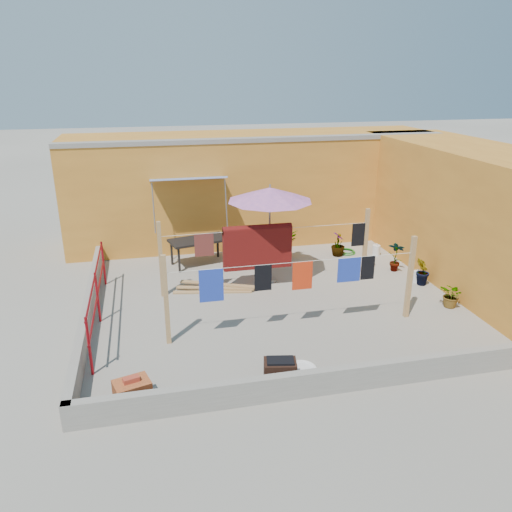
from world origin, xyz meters
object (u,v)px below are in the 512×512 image
at_px(brick_stack, 133,392).
at_px(green_hose, 346,252).
at_px(patio_umbrella, 270,195).
at_px(water_jug_a, 417,277).
at_px(white_basin, 302,370).
at_px(plant_back_a, 283,243).
at_px(water_jug_b, 376,250).
at_px(brazier, 280,372).
at_px(outdoor_table, 199,241).

xyz_separation_m(brick_stack, green_hose, (5.97, 5.79, -0.17)).
xyz_separation_m(patio_umbrella, water_jug_a, (3.57, -0.90, -2.04)).
distance_m(white_basin, green_hose, 6.36).
bearing_deg(plant_back_a, brick_stack, -124.89).
distance_m(brick_stack, plant_back_a, 7.15).
bearing_deg(water_jug_b, patio_umbrella, -162.09).
relative_size(water_jug_b, plant_back_a, 0.43).
bearing_deg(patio_umbrella, water_jug_b, 17.91).
height_order(patio_umbrella, brick_stack, patio_umbrella).
relative_size(patio_umbrella, green_hose, 4.73).
height_order(brazier, plant_back_a, plant_back_a).
bearing_deg(brazier, outdoor_table, 96.45).
bearing_deg(outdoor_table, plant_back_a, 0.94).
bearing_deg(water_jug_b, brazier, -128.44).
xyz_separation_m(patio_umbrella, water_jug_b, (3.41, 1.10, -2.04)).
relative_size(brick_stack, white_basin, 1.18).
xyz_separation_m(water_jug_a, plant_back_a, (-2.77, 2.45, 0.26)).
height_order(brazier, white_basin, brazier).
bearing_deg(plant_back_a, brazier, -106.13).
distance_m(water_jug_b, green_hose, 0.84).
distance_m(patio_umbrella, green_hose, 3.74).
distance_m(patio_umbrella, outdoor_table, 2.67).
height_order(brazier, water_jug_a, brazier).
xyz_separation_m(outdoor_table, green_hose, (4.24, -0.03, -0.61)).
distance_m(outdoor_table, white_basin, 5.73).
bearing_deg(brazier, brick_stack, 179.33).
distance_m(water_jug_a, green_hose, 2.54).
relative_size(outdoor_table, brazier, 2.82).
xyz_separation_m(white_basin, water_jug_b, (3.85, 5.17, 0.10)).
xyz_separation_m(white_basin, green_hose, (3.11, 5.55, -0.01)).
height_order(water_jug_a, plant_back_a, plant_back_a).
relative_size(brazier, water_jug_a, 1.81).
distance_m(brazier, white_basin, 0.57).
relative_size(green_hose, plant_back_a, 0.65).
bearing_deg(plant_back_a, outdoor_table, -179.06).
relative_size(water_jug_a, water_jug_b, 0.95).
height_order(patio_umbrella, water_jug_a, patio_umbrella).
bearing_deg(outdoor_table, green_hose, -0.45).
relative_size(brick_stack, brazier, 1.07).
distance_m(patio_umbrella, water_jug_a, 4.21).
distance_m(outdoor_table, brick_stack, 6.09).
bearing_deg(brazier, patio_umbrella, 78.20).
bearing_deg(patio_umbrella, water_jug_a, -14.08).
xyz_separation_m(white_basin, plant_back_a, (1.24, 5.62, 0.36)).
bearing_deg(patio_umbrella, green_hose, 29.03).
xyz_separation_m(water_jug_b, plant_back_a, (-2.61, 0.45, 0.25)).
height_order(patio_umbrella, brazier, patio_umbrella).
bearing_deg(plant_back_a, patio_umbrella, -117.15).
bearing_deg(water_jug_a, white_basin, -141.65).
bearing_deg(green_hose, water_jug_b, -27.43).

